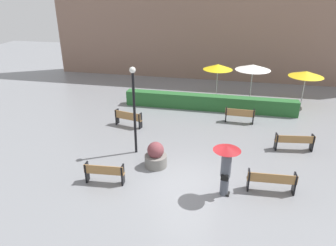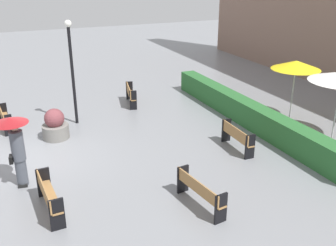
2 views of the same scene
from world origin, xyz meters
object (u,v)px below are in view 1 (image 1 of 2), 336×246
pedestrian_with_umbrella (226,163)px  patio_umbrella_yellow (218,67)px  bench_far_left (128,118)px  patio_umbrella_white (253,67)px  patio_umbrella_yellow_far (306,74)px  planter_pot (156,156)px  bench_back_row (240,114)px  bench_far_right (294,141)px  bench_near_right (272,180)px  lamp_post (134,103)px  bench_near_left (104,172)px

pedestrian_with_umbrella → patio_umbrella_yellow: size_ratio=0.85×
bench_far_left → patio_umbrella_yellow: (4.57, 5.56, 1.81)m
pedestrian_with_umbrella → patio_umbrella_yellow: (-1.04, 10.89, 0.94)m
patio_umbrella_white → patio_umbrella_yellow_far: 3.41m
planter_pot → patio_umbrella_yellow_far: size_ratio=0.51×
pedestrian_with_umbrella → bench_far_left: bearing=136.5°
patio_umbrella_white → pedestrian_with_umbrella: bearing=-96.5°
bench_back_row → patio_umbrella_yellow_far: (4.08, 3.95, 1.60)m
bench_far_right → pedestrian_with_umbrella: (-3.15, -4.28, 0.90)m
bench_far_right → patio_umbrella_yellow_far: (1.49, 6.82, 1.62)m
bench_far_left → patio_umbrella_white: 9.07m
bench_near_right → patio_umbrella_yellow_far: size_ratio=0.81×
bench_back_row → patio_umbrella_white: bearing=79.8°
bench_far_right → patio_umbrella_yellow: (-4.19, 6.61, 1.84)m
patio_umbrella_yellow → patio_umbrella_white: 2.29m
planter_pot → lamp_post: (-1.23, 1.04, 2.04)m
bench_near_left → patio_umbrella_yellow_far: bearing=50.3°
lamp_post → bench_back_row: bearing=43.6°
bench_near_right → patio_umbrella_white: (-0.51, 10.39, 1.90)m
bench_back_row → bench_near_right: 6.69m
bench_far_right → patio_umbrella_yellow_far: 7.16m
bench_near_right → bench_far_right: bearing=69.5°
bench_far_left → bench_far_right: 8.83m
bench_near_left → patio_umbrella_yellow: 11.84m
patio_umbrella_yellow → planter_pot: bearing=-102.1°
bench_near_left → bench_far_right: bearing=29.6°
bench_near_right → planter_pot: 4.90m
bench_back_row → lamp_post: lamp_post is taller
lamp_post → patio_umbrella_yellow_far: size_ratio=1.82×
patio_umbrella_yellow_far → bench_near_left: bearing=-129.7°
bench_far_right → bench_far_left: bearing=173.2°
planter_pot → patio_umbrella_yellow_far: patio_umbrella_yellow_far is taller
bench_back_row → planter_pot: planter_pot is taller
bench_far_left → bench_far_right: bearing=-6.8°
pedestrian_with_umbrella → planter_pot: 3.51m
bench_near_right → patio_umbrella_white: patio_umbrella_white is taller
patio_umbrella_white → patio_umbrella_yellow_far: bearing=2.4°
planter_pot → bench_far_right: bearing=24.2°
lamp_post → patio_umbrella_white: bearing=56.7°
bench_near_left → planter_pot: planter_pot is taller
patio_umbrella_yellow → bench_near_right: bearing=-74.8°
bench_far_left → patio_umbrella_yellow_far: bearing=29.4°
pedestrian_with_umbrella → patio_umbrella_yellow_far: (4.64, 11.10, 0.72)m
bench_back_row → bench_near_left: 9.07m
planter_pot → pedestrian_with_umbrella: bearing=-26.0°
bench_near_left → bench_near_right: size_ratio=0.88×
patio_umbrella_white → bench_near_right: bearing=-87.2°
pedestrian_with_umbrella → patio_umbrella_white: patio_umbrella_white is taller
bench_near_right → lamp_post: (-6.05, 1.96, 2.02)m
planter_pot → patio_umbrella_yellow: bearing=77.9°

